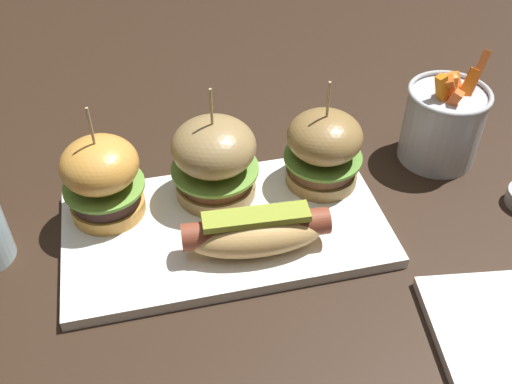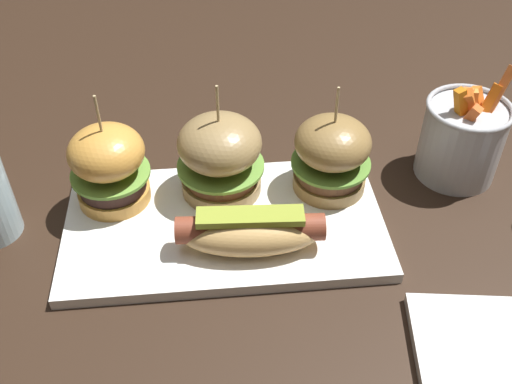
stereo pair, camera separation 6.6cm
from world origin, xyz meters
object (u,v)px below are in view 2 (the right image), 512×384
at_px(slider_left, 109,165).
at_px(fries_bucket, 462,138).
at_px(slider_center, 217,156).
at_px(slider_right, 332,155).
at_px(platter_main, 225,224).
at_px(hot_dog, 250,231).

relative_size(slider_left, fries_bucket, 0.96).
distance_m(slider_center, slider_right, 0.13).
bearing_deg(fries_bucket, platter_main, -165.84).
relative_size(platter_main, fries_bucket, 2.46).
xyz_separation_m(slider_right, fries_bucket, (0.17, 0.03, -0.01)).
bearing_deg(platter_main, slider_right, 20.22).
distance_m(hot_dog, slider_left, 0.18).
bearing_deg(platter_main, hot_dog, -60.12).
bearing_deg(slider_left, platter_main, -21.72).
distance_m(hot_dog, fries_bucket, 0.30).
relative_size(slider_left, slider_center, 0.99).
height_order(platter_main, hot_dog, hot_dog).
bearing_deg(hot_dog, slider_left, 147.98).
height_order(slider_center, fries_bucket, slider_center).
bearing_deg(slider_left, slider_center, 2.07).
relative_size(slider_right, fries_bucket, 0.94).
bearing_deg(hot_dog, slider_center, 106.27).
distance_m(platter_main, slider_right, 0.15).
height_order(platter_main, slider_left, slider_left).
relative_size(slider_center, slider_right, 1.04).
distance_m(slider_center, fries_bucket, 0.31).
height_order(hot_dog, fries_bucket, fries_bucket).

